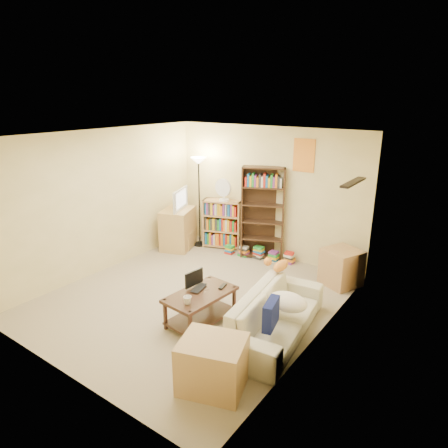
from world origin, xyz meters
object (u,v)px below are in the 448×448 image
(sofa, at_px, (275,315))
(coffee_table, at_px, (201,303))
(floor_lamp, at_px, (199,176))
(mug, at_px, (187,300))
(tabby_cat, at_px, (278,265))
(tall_bookshelf, at_px, (263,211))
(desk_fan, at_px, (223,190))
(short_bookshelf, at_px, (222,224))
(side_table, at_px, (341,267))
(end_cabinet, at_px, (213,364))
(laptop, at_px, (202,289))
(tv_stand, at_px, (178,229))
(television, at_px, (177,199))

(sofa, relative_size, coffee_table, 1.94)
(coffee_table, relative_size, floor_lamp, 0.57)
(mug, bearing_deg, coffee_table, 98.14)
(tabby_cat, distance_m, tall_bookshelf, 1.91)
(mug, distance_m, desk_fan, 3.26)
(sofa, xyz_separation_m, short_bookshelf, (-2.43, 2.21, 0.22))
(sofa, distance_m, mug, 1.17)
(tall_bookshelf, bearing_deg, desk_fan, 159.19)
(side_table, xyz_separation_m, end_cabinet, (-0.26, -3.21, -0.02))
(laptop, height_order, desk_fan, desk_fan)
(end_cabinet, bearing_deg, tv_stand, 136.50)
(coffee_table, relative_size, laptop, 3.00)
(coffee_table, xyz_separation_m, end_cabinet, (0.92, -0.95, -0.01))
(coffee_table, relative_size, short_bookshelf, 1.05)
(coffee_table, height_order, short_bookshelf, short_bookshelf)
(laptop, bearing_deg, coffee_table, -164.12)
(side_table, bearing_deg, tabby_cat, -114.07)
(television, xyz_separation_m, side_table, (3.35, 0.29, -0.73))
(end_cabinet, bearing_deg, tall_bookshelf, 112.17)
(mug, bearing_deg, floor_lamp, 125.93)
(tabby_cat, relative_size, side_table, 0.74)
(sofa, xyz_separation_m, end_cabinet, (-0.07, -1.28, -0.00))
(tv_stand, height_order, desk_fan, desk_fan)
(sofa, relative_size, tall_bookshelf, 1.15)
(tv_stand, bearing_deg, laptop, -62.47)
(coffee_table, bearing_deg, sofa, 23.93)
(sofa, relative_size, tv_stand, 2.48)
(desk_fan, bearing_deg, television, -146.29)
(sofa, bearing_deg, side_table, -13.26)
(short_bookshelf, bearing_deg, tabby_cat, -54.94)
(tabby_cat, relative_size, mug, 3.22)
(desk_fan, xyz_separation_m, end_cabinet, (2.31, -3.44, -0.95))
(tabby_cat, bearing_deg, end_cabinet, -81.98)
(short_bookshelf, distance_m, desk_fan, 0.74)
(mug, bearing_deg, tabby_cat, 66.85)
(sofa, bearing_deg, desk_fan, 40.17)
(sofa, bearing_deg, tabby_cat, 18.61)
(mug, distance_m, tv_stand, 3.20)
(tall_bookshelf, xyz_separation_m, short_bookshelf, (-0.94, 0.00, -0.44))
(tabby_cat, relative_size, tall_bookshelf, 0.26)
(floor_lamp, xyz_separation_m, end_cabinet, (2.82, -3.31, -1.20))
(sofa, xyz_separation_m, desk_fan, (-2.38, 2.16, 0.95))
(mug, bearing_deg, end_cabinet, -35.40)
(sofa, relative_size, tabby_cat, 4.50)
(sofa, height_order, laptop, sofa)
(television, distance_m, desk_fan, 0.95)
(laptop, height_order, mug, mug)
(floor_lamp, relative_size, side_table, 3.01)
(mug, distance_m, short_bookshelf, 3.24)
(television, bearing_deg, coffee_table, -153.14)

